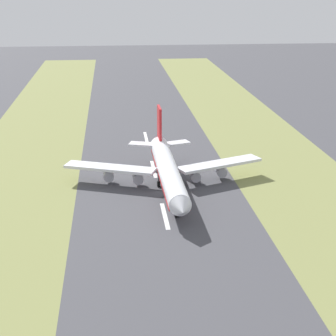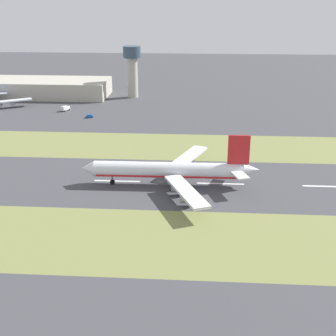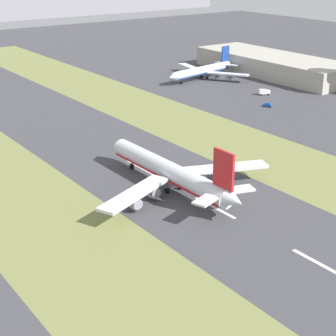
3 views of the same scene
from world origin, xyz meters
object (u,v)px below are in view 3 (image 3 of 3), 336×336
object	(u,v)px
apron_car	(268,105)
airplane_parked_apron	(204,70)
airplane_main_jet	(172,173)
service_truck	(264,92)
terminal_building	(274,65)

from	to	relation	value
apron_car	airplane_parked_apron	bearing A→B (deg)	77.63
airplane_main_jet	service_truck	size ratio (longest dim) A/B	10.52
terminal_building	service_truck	size ratio (longest dim) A/B	16.69
airplane_parked_apron	service_truck	distance (m)	49.48
terminal_building	airplane_parked_apron	bearing A→B (deg)	161.50
airplane_parked_apron	apron_car	world-z (taller)	airplane_parked_apron
terminal_building	service_truck	distance (m)	55.13
airplane_main_jet	terminal_building	world-z (taller)	airplane_main_jet
airplane_main_jet	terminal_building	distance (m)	189.77
terminal_building	service_truck	world-z (taller)	terminal_building
airplane_parked_apron	service_truck	size ratio (longest dim) A/B	8.81
airplane_main_jet	service_truck	xyz separation A→B (m)	(113.64, 72.95, -4.36)
airplane_main_jet	airplane_parked_apron	size ratio (longest dim) A/B	1.19
apron_car	service_truck	bearing A→B (deg)	49.39
airplane_main_jet	service_truck	world-z (taller)	airplane_main_jet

